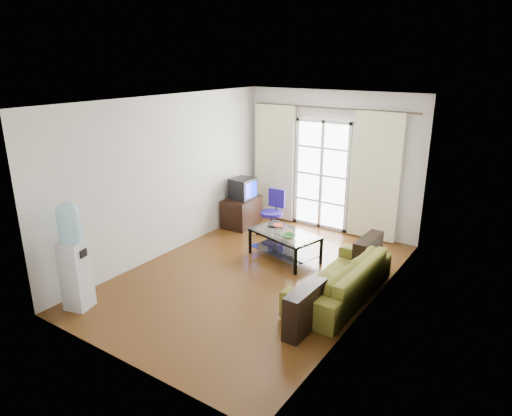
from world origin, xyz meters
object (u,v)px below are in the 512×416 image
Objects in this scene: coffee_table at (285,242)px; water_cooler at (73,254)px; tv_stand at (241,212)px; crt_tv at (242,188)px; sofa at (340,278)px; task_chair at (272,222)px.

coffee_table is 3.35m from water_cooler.
crt_tv is at bearing 76.41° from tv_stand.
tv_stand is (-2.87, 1.60, -0.00)m from sofa.
sofa is 4.33× the size of crt_tv.
tv_stand is at bearing 149.58° from coffee_table.
coffee_table is 1.48× the size of task_chair.
water_cooler is at bearing -50.43° from sofa.
water_cooler reaches higher than sofa.
coffee_table is 1.63× the size of tv_stand.
coffee_table is at bearing -116.58° from sofa.
crt_tv is 0.31× the size of water_cooler.
tv_stand is 0.49m from crt_tv.
sofa is at bearing -38.45° from task_chair.
coffee_table is (-1.32, 0.69, 0.01)m from sofa.
sofa is at bearing 23.18° from water_cooler.
crt_tv reaches higher than coffee_table.
tv_stand is at bearing -118.08° from sofa.
water_cooler is (-0.75, -3.79, 0.54)m from task_chair.
sofa is 3.29m from tv_stand.
crt_tv is 0.94m from task_chair.
coffee_table is at bearing -49.66° from task_chair.
task_chair is (-0.77, 0.84, -0.05)m from coffee_table.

